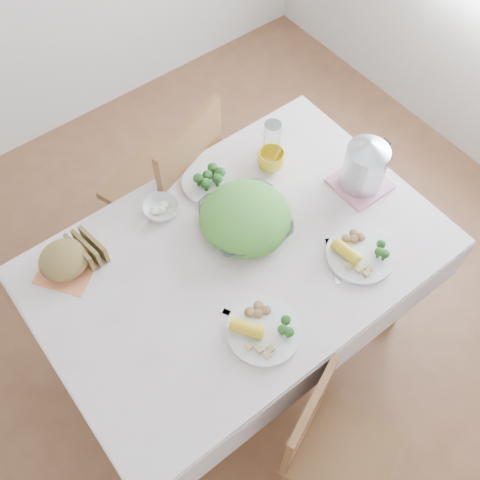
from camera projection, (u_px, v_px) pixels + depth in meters
floor at (239, 336)px, 2.73m from camera, size 3.60×3.60×0.00m
dining_table at (239, 301)px, 2.42m from camera, size 1.40×0.90×0.75m
tablecloth at (239, 256)px, 2.10m from camera, size 1.50×1.00×0.01m
chair_near at (346, 449)px, 2.00m from camera, size 0.47×0.47×0.79m
chair_far at (162, 185)px, 2.65m from camera, size 0.55×0.55×0.96m
salad_bowl at (245, 222)px, 2.13m from camera, size 0.40×0.40×0.08m
dinner_plate_left at (264, 331)px, 1.92m from camera, size 0.32×0.32×0.02m
dinner_plate_right at (360, 255)px, 2.08m from camera, size 0.30×0.30×0.02m
broccoli_plate at (208, 183)px, 2.27m from camera, size 0.24×0.24×0.02m
napkin at (68, 268)px, 2.06m from camera, size 0.28×0.28×0.00m
bread_loaf at (64, 260)px, 2.02m from camera, size 0.24×0.23×0.11m
fruit_bowl at (161, 209)px, 2.18m from camera, size 0.18×0.18×0.04m
yellow_mug at (271, 160)px, 2.29m from camera, size 0.14×0.14×0.09m
glass_tumbler at (272, 137)px, 2.33m from camera, size 0.09×0.09×0.14m
pink_tray at (360, 184)px, 2.27m from camera, size 0.20×0.20×0.02m
electric_kettle at (365, 165)px, 2.17m from camera, size 0.19×0.19×0.23m
fork_left at (245, 320)px, 1.95m from camera, size 0.09×0.16×0.00m
fork_right at (333, 261)px, 2.08m from camera, size 0.12×0.18×0.00m
knife at (267, 322)px, 1.94m from camera, size 0.18×0.06×0.00m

